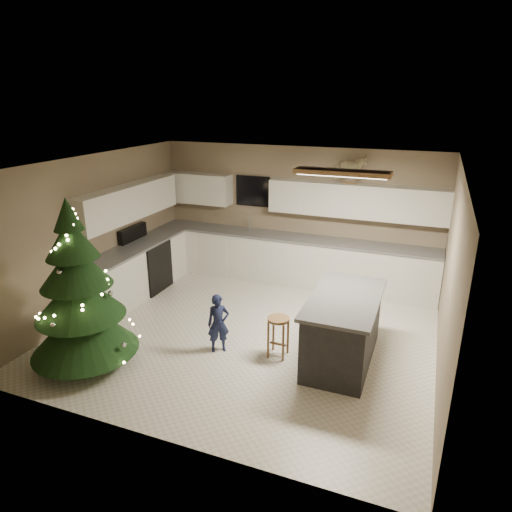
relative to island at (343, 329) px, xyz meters
name	(u,v)px	position (x,y,z in m)	size (l,w,h in m)	color
ground_plane	(248,332)	(-1.50, 0.22, -0.48)	(5.50, 5.50, 0.00)	silver
room_shell	(249,224)	(-1.48, 0.22, 1.27)	(5.52, 5.02, 2.61)	gray
cabinetry	(236,248)	(-2.41, 1.87, 0.28)	(5.50, 3.20, 2.00)	silver
island	(343,329)	(0.00, 0.00, 0.00)	(0.90, 1.70, 0.95)	black
bar_stool	(278,327)	(-0.85, -0.23, -0.04)	(0.31, 0.31, 0.59)	brown
christmas_tree	(79,300)	(-3.22, -1.38, 0.48)	(1.45, 1.40, 2.32)	#3F2816
toddler	(218,323)	(-1.69, -0.41, -0.05)	(0.31, 0.21, 0.86)	#191B3F
rocking_horse	(350,169)	(-0.49, 2.55, 1.78)	(0.58, 0.28, 0.51)	brown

